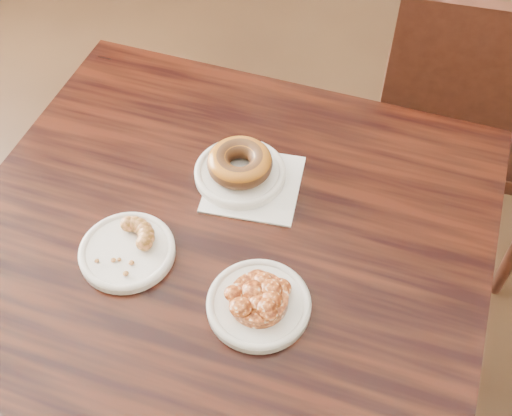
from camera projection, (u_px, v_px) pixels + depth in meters
The scene contains 9 objects.
cafe_table at pixel (224, 354), 1.30m from camera, with size 0.84×0.84×0.75m, color black.
chair_far at pixel (468, 116), 1.64m from camera, with size 0.49×0.49×0.90m, color black, non-canonical shape.
napkin at pixel (253, 184), 1.09m from camera, with size 0.16×0.16×0.00m, color white.
plate_donut at pixel (240, 173), 1.10m from camera, with size 0.16×0.16×0.01m, color white.
plate_cruller at pixel (127, 252), 1.00m from camera, with size 0.15×0.15×0.01m, color white.
plate_fritter at pixel (259, 305), 0.94m from camera, with size 0.15×0.15×0.01m, color silver.
glazed_donut at pixel (240, 163), 1.08m from camera, with size 0.11×0.11×0.04m, color #995316.
apple_fritter at pixel (259, 298), 0.93m from camera, with size 0.12×0.12×0.03m, color #451607, non-canonical shape.
cruller_fragment at pixel (125, 245), 0.99m from camera, with size 0.09×0.09×0.02m, color brown, non-canonical shape.
Camera 1 is at (0.12, -0.51, 1.58)m, focal length 45.00 mm.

